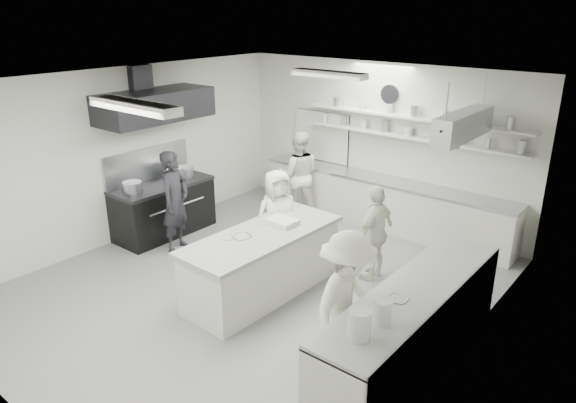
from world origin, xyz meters
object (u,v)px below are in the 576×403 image
Objects in this scene: stove at (164,210)px; back_counter at (381,203)px; right_counter at (412,327)px; cook_stove at (175,202)px; cook_back at (298,175)px; prep_island at (263,265)px.

back_counter reaches higher than stove.
cook_stove is at bearing 176.21° from right_counter.
right_counter is (2.35, -3.40, 0.01)m from back_counter.
cook_back reaches higher than back_counter.
back_counter is 3.28m from prep_island.
cook_back is at bearing 143.99° from right_counter.
right_counter is (5.25, -0.60, 0.02)m from stove.
right_counter is 4.55m from cook_stove.
cook_stove is at bearing -22.32° from stove.
prep_island is at bearing -113.76° from cook_stove.
prep_island is at bearing -9.49° from stove.
right_counter is at bearing -112.82° from cook_stove.
back_counter is at bearing -53.99° from cook_stove.
stove is 0.55× the size of right_counter.
cook_stove reaches higher than right_counter.
cook_stove is at bearing 176.80° from prep_island.
stove is at bearing 18.73° from cook_back.
cook_stove is (-2.11, 0.17, 0.42)m from prep_island.
stove is 1.05× the size of cook_back.
prep_island is (-0.06, -3.28, -0.02)m from back_counter.
back_counter is at bearing 43.99° from stove.
prep_island is 3.09m from cook_back.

